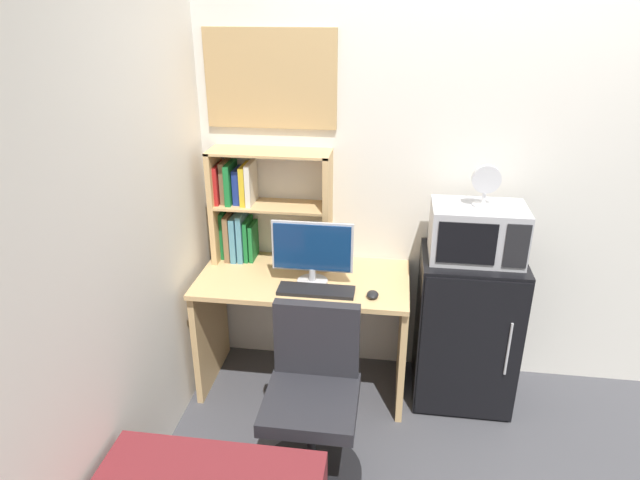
% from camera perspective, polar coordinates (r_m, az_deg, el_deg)
% --- Properties ---
extents(wall_back, '(6.40, 0.04, 2.60)m').
position_cam_1_polar(wall_back, '(3.36, 22.70, 6.08)').
color(wall_back, silver).
rests_on(wall_back, ground_plane).
extents(wall_left, '(0.04, 4.40, 2.60)m').
position_cam_1_polar(wall_left, '(2.10, -26.67, -4.71)').
color(wall_left, silver).
rests_on(wall_left, ground_plane).
extents(desk, '(1.20, 0.61, 0.74)m').
position_cam_1_polar(desk, '(3.30, -1.66, -7.34)').
color(desk, tan).
rests_on(desk, ground_plane).
extents(hutch_bookshelf, '(0.70, 0.23, 0.68)m').
position_cam_1_polar(hutch_bookshelf, '(3.29, -6.85, 3.52)').
color(hutch_bookshelf, tan).
rests_on(hutch_bookshelf, desk).
extents(monitor, '(0.45, 0.17, 0.36)m').
position_cam_1_polar(monitor, '(3.04, -0.80, -1.10)').
color(monitor, '#B7B7BC').
rests_on(monitor, desk).
extents(keyboard, '(0.42, 0.13, 0.02)m').
position_cam_1_polar(keyboard, '(3.02, -0.40, -5.20)').
color(keyboard, black).
rests_on(keyboard, desk).
extents(computer_mouse, '(0.06, 0.08, 0.03)m').
position_cam_1_polar(computer_mouse, '(2.98, 5.40, -5.59)').
color(computer_mouse, black).
rests_on(computer_mouse, desk).
extents(mini_fridge, '(0.55, 0.49, 0.91)m').
position_cam_1_polar(mini_fridge, '(3.35, 14.66, -8.77)').
color(mini_fridge, black).
rests_on(mini_fridge, ground_plane).
extents(microwave, '(0.49, 0.33, 0.30)m').
position_cam_1_polar(microwave, '(3.09, 15.78, 0.77)').
color(microwave, '#ADADB2').
rests_on(microwave, mini_fridge).
extents(desk_fan, '(0.15, 0.11, 0.22)m').
position_cam_1_polar(desk_fan, '(2.99, 16.55, 5.48)').
color(desk_fan, silver).
rests_on(desk_fan, microwave).
extents(desk_chair, '(0.50, 0.50, 0.88)m').
position_cam_1_polar(desk_chair, '(2.82, -0.76, -16.73)').
color(desk_chair, black).
rests_on(desk_chair, ground_plane).
extents(wall_corkboard, '(0.74, 0.02, 0.54)m').
position_cam_1_polar(wall_corkboard, '(3.19, -5.09, 16.09)').
color(wall_corkboard, tan).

